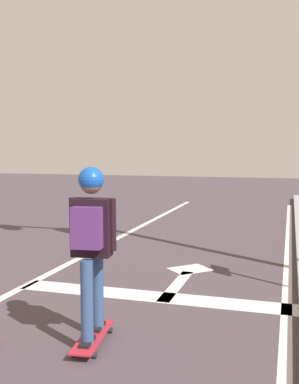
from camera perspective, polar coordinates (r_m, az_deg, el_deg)
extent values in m
cube|color=silver|center=(6.33, -15.07, -11.09)|extent=(0.12, 20.00, 0.01)
cube|color=silver|center=(5.43, 16.43, -13.90)|extent=(0.12, 20.00, 0.01)
cube|color=silver|center=(5.73, 0.37, -12.65)|extent=(3.40, 0.40, 0.01)
cube|color=silver|center=(6.18, 3.33, -11.32)|extent=(0.16, 1.40, 0.01)
cube|color=silver|center=(6.98, 4.99, -9.38)|extent=(0.71, 0.71, 0.01)
cube|color=#B02332|center=(4.45, -6.94, -17.12)|extent=(0.31, 0.83, 0.02)
cube|color=#B2B2B7|center=(4.71, -5.96, -16.04)|extent=(0.17, 0.07, 0.01)
cylinder|color=#23272F|center=(4.74, -7.12, -16.31)|extent=(0.04, 0.06, 0.05)
cylinder|color=#23272F|center=(4.69, -4.78, -16.51)|extent=(0.04, 0.06, 0.05)
cube|color=#B2B2B7|center=(4.22, -8.03, -18.68)|extent=(0.17, 0.07, 0.01)
cylinder|color=#23272F|center=(4.26, -9.33, -18.94)|extent=(0.04, 0.06, 0.05)
cylinder|color=#23272F|center=(4.20, -6.70, -19.23)|extent=(0.04, 0.06, 0.05)
cylinder|color=#314C78|center=(4.48, -6.36, -11.86)|extent=(0.11, 0.11, 0.74)
cube|color=black|center=(4.60, -6.32, -16.06)|extent=(0.12, 0.25, 0.03)
cylinder|color=#314C78|center=(4.17, -7.67, -13.22)|extent=(0.11, 0.11, 0.74)
cube|color=black|center=(4.29, -7.61, -17.69)|extent=(0.12, 0.25, 0.03)
cube|color=black|center=(4.18, -7.09, -4.32)|extent=(0.37, 0.22, 0.52)
cylinder|color=black|center=(4.25, -9.32, -3.85)|extent=(0.07, 0.08, 0.47)
cylinder|color=black|center=(4.15, -4.58, -4.02)|extent=(0.07, 0.08, 0.47)
sphere|color=#8D604A|center=(4.13, -7.15, 1.17)|extent=(0.20, 0.20, 0.20)
sphere|color=#1652B5|center=(4.13, -7.16, 1.52)|extent=(0.23, 0.23, 0.23)
cube|color=#582E6F|center=(4.04, -7.65, -4.37)|extent=(0.28, 0.17, 0.36)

